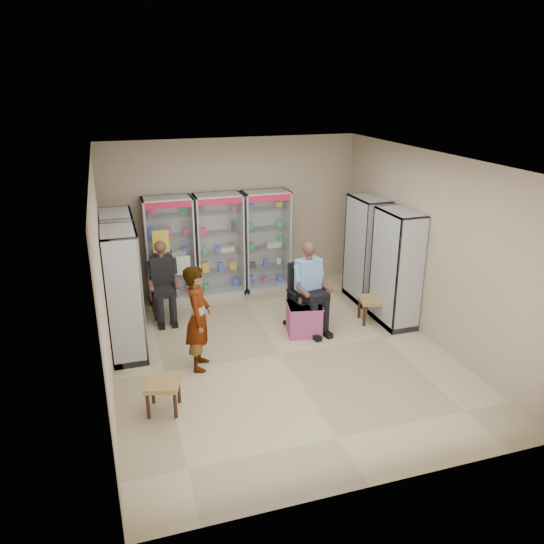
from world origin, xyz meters
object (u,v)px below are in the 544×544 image
object	(u,v)px
woven_stool_a	(372,310)
cabinet_right_near	(396,269)
cabinet_back_left	(170,250)
cabinet_back_mid	(219,245)
cabinet_left_far	(121,271)
office_chair	(306,296)
cabinet_back_right	(266,241)
seated_shopkeeper	(307,288)
wooden_chair	(163,291)
pink_trunk	(304,319)
standing_man	(198,318)
woven_stool_b	(164,396)
cabinet_left_near	(125,295)
cabinet_right_far	(366,250)

from	to	relation	value
woven_stool_a	cabinet_right_near	bearing A→B (deg)	-24.12
cabinet_back_left	woven_stool_a	bearing A→B (deg)	-33.05
cabinet_back_mid	cabinet_left_far	size ratio (longest dim) A/B	1.00
cabinet_right_near	office_chair	distance (m)	1.60
cabinet_back_right	seated_shopkeeper	bearing A→B (deg)	-86.35
wooden_chair	cabinet_back_left	bearing A→B (deg)	71.10
pink_trunk	standing_man	world-z (taller)	standing_man
woven_stool_b	standing_man	size ratio (longest dim) A/B	0.27
cabinet_right_near	standing_man	bearing A→B (deg)	98.21
cabinet_left_near	office_chair	xyz separation A→B (m)	(2.96, 0.12, -0.44)
cabinet_back_right	cabinet_right_near	xyz separation A→B (m)	(1.63, -2.23, 0.00)
cabinet_back_right	wooden_chair	world-z (taller)	cabinet_back_right
cabinet_back_left	cabinet_left_far	world-z (taller)	same
cabinet_back_right	cabinet_left_near	xyz separation A→B (m)	(-2.83, -2.03, 0.00)
cabinet_back_mid	cabinet_left_near	world-z (taller)	same
cabinet_back_left	cabinet_right_far	size ratio (longest dim) A/B	1.00
wooden_chair	cabinet_right_near	bearing A→B (deg)	-21.64
cabinet_back_mid	cabinet_right_far	bearing A→B (deg)	-23.65
seated_shopkeeper	cabinet_right_near	bearing A→B (deg)	-21.42
cabinet_back_right	woven_stool_a	size ratio (longest dim) A/B	4.56
cabinet_back_left	woven_stool_a	xyz separation A→B (m)	(3.20, -2.08, -0.78)
office_chair	standing_man	xyz separation A→B (m)	(-1.98, -0.82, 0.23)
office_chair	standing_man	bearing A→B (deg)	-168.88
cabinet_back_left	woven_stool_a	size ratio (longest dim) A/B	4.56
pink_trunk	cabinet_right_far	bearing A→B (deg)	32.31
woven_stool_a	woven_stool_b	xyz separation A→B (m)	(-3.80, -1.61, -0.01)
cabinet_back_mid	cabinet_back_right	world-z (taller)	same
cabinet_right_far	pink_trunk	world-z (taller)	cabinet_right_far
cabinet_back_left	woven_stool_b	bearing A→B (deg)	-99.24
cabinet_back_left	seated_shopkeeper	size ratio (longest dim) A/B	1.39
seated_shopkeeper	woven_stool_b	size ratio (longest dim) A/B	3.38
cabinet_left_near	office_chair	bearing A→B (deg)	92.26
cabinet_right_near	woven_stool_a	xyz separation A→B (m)	(-0.33, 0.15, -0.78)
seated_shopkeeper	cabinet_back_mid	bearing A→B (deg)	107.35
cabinet_right_near	cabinet_left_far	world-z (taller)	same
wooden_chair	woven_stool_a	distance (m)	3.71
cabinet_right_far	woven_stool_b	bearing A→B (deg)	121.78
cabinet_back_right	cabinet_right_near	distance (m)	2.76
cabinet_back_mid	seated_shopkeeper	world-z (taller)	cabinet_back_mid
cabinet_right_far	wooden_chair	bearing A→B (deg)	83.96
cabinet_right_near	woven_stool_a	bearing A→B (deg)	65.88
cabinet_back_left	pink_trunk	world-z (taller)	cabinet_back_left
cabinet_back_right	standing_man	world-z (taller)	cabinet_back_right
cabinet_left_far	seated_shopkeeper	size ratio (longest dim) A/B	1.39
cabinet_right_near	cabinet_back_right	bearing A→B (deg)	36.16
cabinet_back_mid	office_chair	size ratio (longest dim) A/B	1.77
cabinet_back_left	cabinet_left_near	world-z (taller)	same
wooden_chair	woven_stool_a	xyz separation A→B (m)	(3.45, -1.35, -0.25)
cabinet_right_far	pink_trunk	distance (m)	2.06
seated_shopkeeper	woven_stool_a	size ratio (longest dim) A/B	3.27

